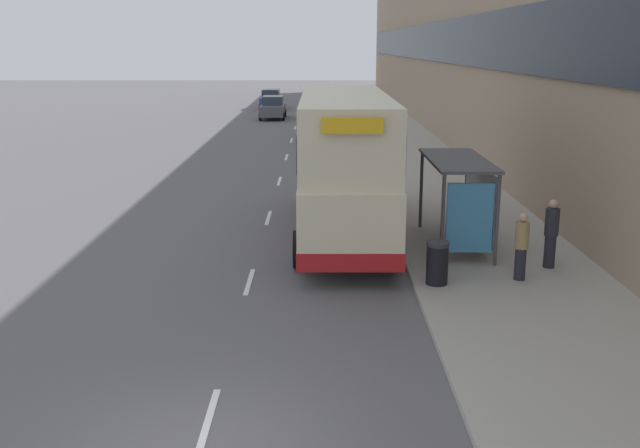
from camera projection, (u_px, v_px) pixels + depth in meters
The scene contains 17 objects.
pavement at pixel (394, 132), 47.47m from camera, with size 5.00×93.00×0.14m.
terrace_facade at pixel (459, 31), 45.86m from camera, with size 3.10×93.00×13.09m.
lane_mark_0 at pixel (211, 419), 11.17m from camera, with size 0.12×2.00×0.01m.
lane_mark_1 at pixel (253, 281), 17.67m from camera, with size 0.12×2.00×0.01m.
lane_mark_2 at pixel (272, 218), 24.18m from camera, with size 0.12×2.00×0.01m.
lane_mark_3 at pixel (283, 181), 30.68m from camera, with size 0.12×2.00×0.01m.
lane_mark_4 at pixel (290, 157), 37.18m from camera, with size 0.12×2.00×0.01m.
lane_mark_5 at pixel (295, 140), 43.68m from camera, with size 0.12×2.00×0.01m.
lane_mark_6 at pixel (298, 128), 50.18m from camera, with size 0.12×2.00×0.01m.
bus_shelter at pixel (468, 187), 19.71m from camera, with size 1.60×4.20×2.48m.
double_decker_bus_near at pixel (347, 163), 21.30m from camera, with size 2.85×10.21×4.30m.
car_0 at pixel (276, 108), 56.26m from camera, with size 2.00×4.47×1.76m.
car_1 at pixel (328, 129), 41.82m from camera, with size 2.00×4.44×1.78m.
car_2 at pixel (274, 99), 64.92m from camera, with size 1.93×4.56×1.75m.
pedestrian_at_shelter at pixel (525, 246), 17.18m from camera, with size 0.33×0.33×1.67m.
pedestrian_1 at pixel (555, 233), 18.13m from camera, with size 0.35×0.35×1.78m.
litter_bin at pixel (440, 263), 16.96m from camera, with size 0.55×0.55×1.05m.
Camera 1 is at (1.75, -9.05, 5.72)m, focal length 40.00 mm.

